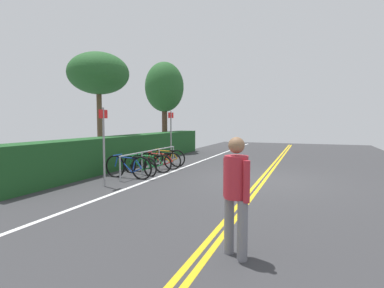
% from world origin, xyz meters
% --- Properties ---
extents(ground_plane, '(33.80, 11.51, 0.05)m').
position_xyz_m(ground_plane, '(0.00, 0.00, -0.03)').
color(ground_plane, '#353538').
extents(centre_line_yellow_inner, '(30.42, 0.10, 0.00)m').
position_xyz_m(centre_line_yellow_inner, '(0.00, -0.08, 0.00)').
color(centre_line_yellow_inner, gold).
rests_on(centre_line_yellow_inner, ground_plane).
extents(centre_line_yellow_outer, '(30.42, 0.10, 0.00)m').
position_xyz_m(centre_line_yellow_outer, '(0.00, 0.08, 0.00)').
color(centre_line_yellow_outer, gold).
rests_on(centre_line_yellow_outer, ground_plane).
extents(bike_lane_stripe_white, '(30.42, 0.12, 0.00)m').
position_xyz_m(bike_lane_stripe_white, '(0.00, 3.30, 0.00)').
color(bike_lane_stripe_white, white).
rests_on(bike_lane_stripe_white, ground_plane).
extents(bike_rack, '(3.98, 0.05, 0.80)m').
position_xyz_m(bike_rack, '(0.19, 4.04, 0.58)').
color(bike_rack, '#9EA0A5').
rests_on(bike_rack, ground_plane).
extents(bicycle_0, '(0.46, 1.79, 0.78)m').
position_xyz_m(bicycle_0, '(-1.20, 4.12, 0.37)').
color(bicycle_0, black).
rests_on(bicycle_0, ground_plane).
extents(bicycle_1, '(0.67, 1.65, 0.68)m').
position_xyz_m(bicycle_1, '(-0.48, 4.12, 0.31)').
color(bicycle_1, black).
rests_on(bicycle_1, ground_plane).
extents(bicycle_2, '(0.46, 1.62, 0.69)m').
position_xyz_m(bicycle_2, '(0.12, 4.02, 0.32)').
color(bicycle_2, black).
rests_on(bicycle_2, ground_plane).
extents(bicycle_3, '(0.51, 1.65, 0.70)m').
position_xyz_m(bicycle_3, '(0.86, 4.02, 0.33)').
color(bicycle_3, black).
rests_on(bicycle_3, ground_plane).
extents(bicycle_4, '(0.46, 1.71, 0.73)m').
position_xyz_m(bicycle_4, '(1.71, 4.16, 0.34)').
color(bicycle_4, black).
rests_on(bicycle_4, ground_plane).
extents(pedestrian, '(0.32, 0.42, 1.64)m').
position_xyz_m(pedestrian, '(-5.62, -0.44, 0.94)').
color(pedestrian, slate).
rests_on(pedestrian, ground_plane).
extents(sign_post_near, '(0.36, 0.06, 2.23)m').
position_xyz_m(sign_post_near, '(-2.54, 4.04, 1.34)').
color(sign_post_near, gray).
rests_on(sign_post_near, ground_plane).
extents(sign_post_far, '(0.36, 0.09, 2.28)m').
position_xyz_m(sign_post_far, '(2.53, 4.32, 1.37)').
color(sign_post_far, gray).
rests_on(sign_post_far, ground_plane).
extents(hedge_backdrop, '(12.93, 0.99, 1.25)m').
position_xyz_m(hedge_backdrop, '(1.69, 5.78, 0.63)').
color(hedge_backdrop, '#1C4C21').
rests_on(hedge_backdrop, ground_plane).
extents(tree_mid, '(2.67, 2.67, 4.87)m').
position_xyz_m(tree_mid, '(1.64, 7.41, 3.92)').
color(tree_mid, brown).
rests_on(tree_mid, ground_plane).
extents(tree_far_right, '(2.29, 2.29, 5.33)m').
position_xyz_m(tree_far_right, '(6.85, 6.75, 3.83)').
color(tree_far_right, '#473323').
rests_on(tree_far_right, ground_plane).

